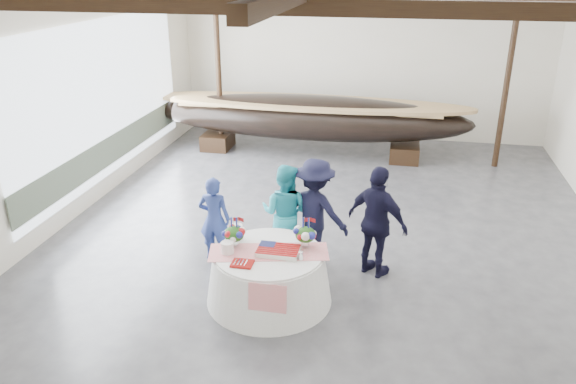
# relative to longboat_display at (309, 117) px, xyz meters

# --- Properties ---
(floor) EXTENTS (10.00, 12.00, 0.01)m
(floor) POSITION_rel_longboat_display_xyz_m (1.15, -4.11, -0.98)
(floor) COLOR #3D3D42
(floor) RESTS_ON ground
(wall_back) EXTENTS (10.00, 0.02, 4.50)m
(wall_back) POSITION_rel_longboat_display_xyz_m (1.15, 1.89, 1.27)
(wall_back) COLOR silver
(wall_back) RESTS_ON ground
(wall_front) EXTENTS (10.00, 0.02, 4.50)m
(wall_front) POSITION_rel_longboat_display_xyz_m (1.15, -10.11, 1.27)
(wall_front) COLOR silver
(wall_front) RESTS_ON ground
(wall_left) EXTENTS (0.02, 12.00, 4.50)m
(wall_left) POSITION_rel_longboat_display_xyz_m (-3.85, -4.11, 1.27)
(wall_left) COLOR silver
(wall_left) RESTS_ON ground
(pavilion_structure) EXTENTS (9.80, 11.76, 4.50)m
(pavilion_structure) POSITION_rel_longboat_display_xyz_m (1.15, -3.39, 3.02)
(pavilion_structure) COLOR black
(pavilion_structure) RESTS_ON ground
(open_bay) EXTENTS (0.03, 7.00, 3.20)m
(open_bay) POSITION_rel_longboat_display_xyz_m (-3.80, -3.11, 0.84)
(open_bay) COLOR silver
(open_bay) RESTS_ON ground
(longboat_display) EXTENTS (8.20, 1.64, 1.54)m
(longboat_display) POSITION_rel_longboat_display_xyz_m (0.00, 0.00, 0.00)
(longboat_display) COLOR black
(longboat_display) RESTS_ON ground
(banquet_table) EXTENTS (1.86, 1.86, 0.80)m
(banquet_table) POSITION_rel_longboat_display_xyz_m (0.56, -6.79, -0.58)
(banquet_table) COLOR silver
(banquet_table) RESTS_ON ground
(tabletop_items) EXTENTS (1.80, 1.00, 0.40)m
(tabletop_items) POSITION_rel_longboat_display_xyz_m (0.50, -6.67, -0.03)
(tabletop_items) COLOR red
(tabletop_items) RESTS_ON banquet_table
(guest_woman_blue) EXTENTS (0.54, 0.36, 1.47)m
(guest_woman_blue) POSITION_rel_longboat_display_xyz_m (-0.61, -5.75, -0.25)
(guest_woman_blue) COLOR navy
(guest_woman_blue) RESTS_ON ground
(guest_woman_teal) EXTENTS (0.90, 0.75, 1.69)m
(guest_woman_teal) POSITION_rel_longboat_display_xyz_m (0.54, -5.52, -0.14)
(guest_woman_teal) COLOR teal
(guest_woman_teal) RESTS_ON ground
(guest_man_left) EXTENTS (1.30, 0.98, 1.79)m
(guest_man_left) POSITION_rel_longboat_display_xyz_m (1.03, -5.46, -0.09)
(guest_man_left) COLOR black
(guest_man_left) RESTS_ON ground
(guest_man_right) EXTENTS (1.15, 0.94, 1.83)m
(guest_man_right) POSITION_rel_longboat_display_xyz_m (2.05, -5.72, -0.07)
(guest_man_right) COLOR black
(guest_man_right) RESTS_ON ground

